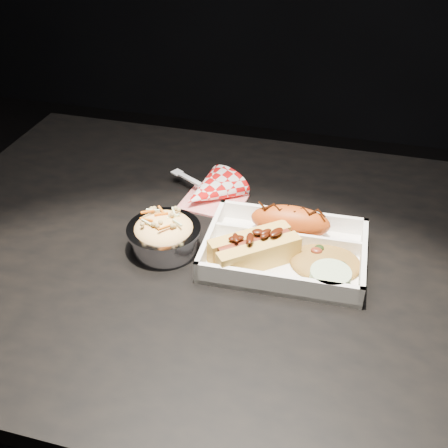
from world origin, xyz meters
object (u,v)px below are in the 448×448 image
Objects in this scene: foil_coleslaw_cup at (164,234)px; napkin_fork at (210,192)px; food_tray at (285,253)px; dining_table at (256,293)px; hotdog at (254,248)px; fried_pastry at (290,221)px.

foil_coleslaw_cup is 0.17m from napkin_fork.
foil_coleslaw_cup is (-0.19, -0.03, 0.02)m from food_tray.
food_tray is 0.20m from foil_coleslaw_cup.
foil_coleslaw_cup reaches higher than food_tray.
food_tray reaches higher than dining_table.
food_tray is 1.59× the size of napkin_fork.
dining_table is 8.50× the size of hotdog.
dining_table is 4.68× the size of food_tray.
dining_table is at bearing -130.32° from fried_pastry.
food_tray is 1.82× the size of hotdog.
napkin_fork reaches higher than food_tray.
fried_pastry reaches higher than food_tray.
hotdog is at bearing -149.23° from food_tray.
food_tray is (0.04, -0.00, 0.10)m from dining_table.
fried_pastry is at bearing 90.00° from food_tray.
foil_coleslaw_cup reaches higher than napkin_fork.
dining_table is at bearing -18.00° from napkin_fork.
napkin_fork is at bearing 132.49° from dining_table.
fried_pastry is (0.04, 0.05, 0.12)m from dining_table.
hotdog is at bearing 0.24° from foil_coleslaw_cup.
hotdog is at bearing -88.24° from dining_table.
dining_table is 0.13m from hotdog.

